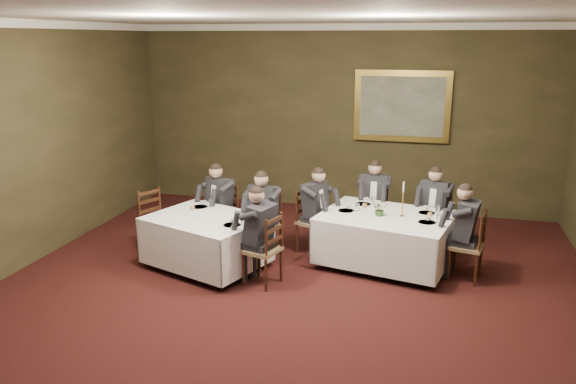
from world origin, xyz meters
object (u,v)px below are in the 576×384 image
at_px(table_main, 385,236).
at_px(chair_sec_backright, 265,238).
at_px(chair_main_endright, 466,260).
at_px(diner_main_endright, 467,244).
at_px(candlestick, 403,203).
at_px(chair_main_endleft, 313,234).
at_px(chair_sec_endleft, 158,235).
at_px(diner_main_endleft, 314,220).
at_px(chair_sec_endright, 263,264).
at_px(diner_sec_endright, 262,248).
at_px(chair_sec_backleft, 222,228).
at_px(diner_sec_backright, 264,224).
at_px(centerpiece, 380,208).
at_px(chair_main_backleft, 373,223).
at_px(diner_sec_backleft, 221,215).
at_px(table_second, 207,238).
at_px(chair_main_backright, 433,232).
at_px(diner_main_backright, 434,219).
at_px(diner_main_backleft, 374,210).
at_px(painting, 402,106).

xyz_separation_m(table_main, chair_sec_backright, (-1.81, -0.12, -0.17)).
distance_m(chair_main_endright, chair_sec_backright, 2.95).
distance_m(diner_main_endright, candlestick, 1.04).
height_order(chair_main_endleft, chair_sec_endleft, same).
bearing_deg(diner_main_endleft, candlestick, 102.42).
bearing_deg(chair_sec_endright, chair_main_endleft, -0.15).
height_order(table_main, candlestick, candlestick).
height_order(chair_sec_backright, diner_sec_endright, diner_sec_endright).
height_order(chair_sec_backleft, diner_sec_backright, diner_sec_backright).
distance_m(diner_sec_backright, chair_sec_endleft, 1.68).
xyz_separation_m(chair_sec_endleft, centerpiece, (3.37, 0.34, 0.60)).
xyz_separation_m(diner_main_endleft, chair_sec_backright, (-0.69, -0.37, -0.23)).
height_order(chair_main_backleft, diner_sec_backleft, diner_sec_backleft).
height_order(table_second, chair_main_endleft, chair_main_endleft).
height_order(table_second, diner_main_endright, diner_main_endright).
relative_size(table_second, chair_main_backright, 1.94).
bearing_deg(diner_main_endleft, diner_main_backright, 129.60).
relative_size(diner_main_backright, chair_main_endleft, 1.35).
bearing_deg(chair_main_backright, diner_main_endright, 130.71).
bearing_deg(diner_main_backright, diner_main_backleft, 5.87).
xyz_separation_m(diner_main_endright, centerpiece, (-1.21, 0.20, 0.37)).
height_order(table_main, diner_main_endright, diner_main_endright).
xyz_separation_m(table_second, chair_main_backleft, (2.22, 1.78, -0.17)).
xyz_separation_m(chair_main_endright, diner_sec_backleft, (-3.76, 0.42, 0.23)).
bearing_deg(diner_sec_backleft, chair_sec_backleft, -90.00).
xyz_separation_m(diner_sec_endright, painting, (1.55, 3.78, 1.52)).
relative_size(chair_main_backleft, chair_sec_endleft, 1.00).
bearing_deg(diner_main_endleft, chair_main_endleft, -90.00).
bearing_deg(diner_sec_backleft, table_main, -156.66).
bearing_deg(diner_main_backleft, chair_main_endright, 138.73).
bearing_deg(diner_sec_endright, chair_sec_endright, -90.00).
height_order(table_main, chair_sec_endright, chair_sec_endright).
relative_size(chair_main_backleft, chair_sec_endright, 1.00).
height_order(chair_main_backleft, chair_sec_endleft, same).
relative_size(diner_main_backright, chair_main_endright, 1.35).
bearing_deg(painting, chair_sec_endleft, -138.21).
xyz_separation_m(diner_main_backright, diner_main_endleft, (-1.81, -0.55, 0.00)).
bearing_deg(chair_main_endright, centerpiece, 93.19).
xyz_separation_m(diner_sec_backleft, candlestick, (2.85, -0.16, 0.45)).
relative_size(chair_sec_endright, chair_sec_endleft, 1.00).
distance_m(chair_sec_backleft, candlestick, 2.93).
xyz_separation_m(chair_sec_endright, painting, (1.54, 3.78, 1.75)).
distance_m(chair_main_backleft, diner_main_endleft, 1.17).
height_order(table_second, chair_main_endright, chair_main_endright).
bearing_deg(candlestick, diner_sec_backleft, 176.81).
distance_m(table_second, painting, 4.53).
bearing_deg(chair_main_endleft, chair_sec_endright, 5.95).
distance_m(table_second, chair_sec_backleft, 0.95).
bearing_deg(chair_sec_backright, table_second, 52.19).
distance_m(chair_main_endleft, diner_main_endleft, 0.23).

